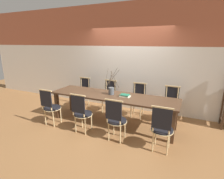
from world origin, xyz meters
TOP-DOWN VIEW (x-y plane):
  - ground_plane at (0.00, 0.00)m, footprint 16.00×16.00m
  - wall_rear at (0.00, 1.26)m, footprint 12.00×0.06m
  - dining_table at (0.00, 0.00)m, footprint 3.29×0.86m
  - chair_near_leftend at (-1.38, -0.72)m, footprint 0.44×0.44m
  - chair_near_left at (-0.44, -0.72)m, footprint 0.44×0.44m
  - chair_near_center at (0.42, -0.72)m, footprint 0.44×0.44m
  - chair_near_right at (1.37, -0.72)m, footprint 0.44×0.44m
  - chair_far_leftend at (-1.36, 0.72)m, footprint 0.44×0.44m
  - chair_far_left at (-0.43, 0.72)m, footprint 0.44×0.44m
  - chair_far_center at (0.48, 0.72)m, footprint 0.44×0.44m
  - chair_far_right at (1.37, 0.72)m, footprint 0.44×0.44m
  - vase_centerpiece at (-0.05, 0.06)m, footprint 0.39×0.39m
  - book_stack at (0.35, 0.02)m, footprint 0.26×0.20m

SIDE VIEW (x-z plane):
  - ground_plane at x=0.00m, z-range 0.00..0.00m
  - chair_near_leftend at x=-1.38m, z-range 0.03..1.00m
  - chair_near_left at x=-0.44m, z-range 0.03..1.00m
  - chair_near_center at x=0.42m, z-range 0.03..1.00m
  - chair_near_right at x=1.37m, z-range 0.03..1.00m
  - chair_far_leftend at x=-1.36m, z-range 0.03..1.00m
  - chair_far_left at x=-0.43m, z-range 0.03..1.00m
  - chair_far_center at x=0.48m, z-range 0.03..1.00m
  - chair_far_right at x=1.37m, z-range 0.03..1.00m
  - dining_table at x=0.00m, z-range 0.30..1.07m
  - book_stack at x=0.35m, z-range 0.77..0.83m
  - vase_centerpiece at x=-0.05m, z-range 0.55..1.22m
  - wall_rear at x=0.00m, z-range 0.00..3.20m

